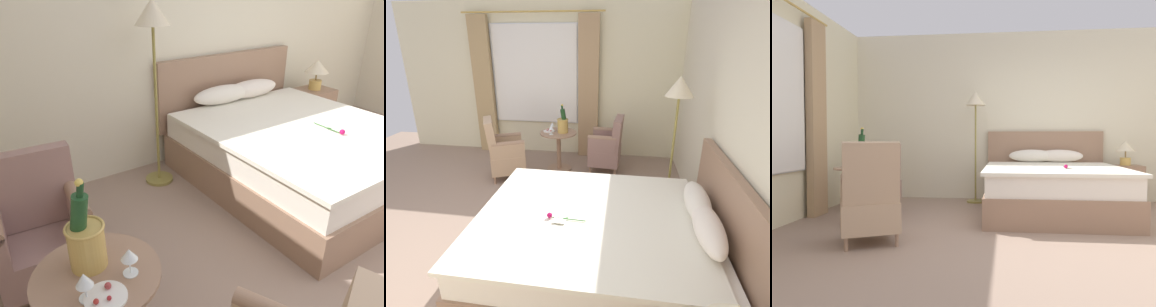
{
  "view_description": "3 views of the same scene",
  "coord_description": "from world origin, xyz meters",
  "views": [
    {
      "loc": [
        -2.48,
        -0.76,
        1.94
      ],
      "look_at": [
        -1.14,
        1.23,
        0.79
      ],
      "focal_mm": 35.0,
      "sensor_mm": 36.0,
      "label": 1
    },
    {
      "loc": [
        2.56,
        1.65,
        2.14
      ],
      "look_at": [
        -0.84,
        1.12,
        0.81
      ],
      "focal_mm": 28.0,
      "sensor_mm": 36.0,
      "label": 2
    },
    {
      "loc": [
        -0.37,
        -3.66,
        1.01
      ],
      "look_at": [
        -0.94,
        1.22,
        0.82
      ],
      "focal_mm": 35.0,
      "sensor_mm": 36.0,
      "label": 3
    }
  ],
  "objects": [
    {
      "name": "bed",
      "position": [
        0.23,
        1.52,
        0.35
      ],
      "size": [
        1.84,
        2.23,
        1.13
      ],
      "color": "#957159",
      "rests_on": "ground"
    },
    {
      "name": "floor_lamp_brass",
      "position": [
        -0.87,
        2.25,
        1.46
      ],
      "size": [
        0.32,
        0.32,
        1.76
      ],
      "color": "olive",
      "rests_on": "ground"
    },
    {
      "name": "wine_glass_near_bucket",
      "position": [
        -2.2,
        0.47,
        0.78
      ],
      "size": [
        0.08,
        0.08,
        0.14
      ],
      "color": "white",
      "rests_on": "side_table_round"
    },
    {
      "name": "wall_headboard_side",
      "position": [
        0.0,
        2.68,
        1.39
      ],
      "size": [
        6.04,
        0.12,
        2.77
      ],
      "color": "beige",
      "rests_on": "ground"
    },
    {
      "name": "armchair_by_window",
      "position": [
        -2.2,
        1.42,
        0.44
      ],
      "size": [
        0.62,
        0.56,
        0.94
      ],
      "color": "#957159",
      "rests_on": "ground"
    },
    {
      "name": "armchair_facing_bed",
      "position": [
        -1.68,
        -0.22,
        0.43
      ],
      "size": [
        0.72,
        0.74,
        0.99
      ],
      "color": "#957159",
      "rests_on": "ground"
    },
    {
      "name": "champagne_bucket",
      "position": [
        -2.11,
        0.67,
        0.83
      ],
      "size": [
        0.19,
        0.19,
        0.48
      ],
      "color": "tan",
      "rests_on": "side_table_round"
    },
    {
      "name": "snack_plate",
      "position": [
        -2.13,
        0.43,
        0.68
      ],
      "size": [
        0.19,
        0.19,
        0.04
      ],
      "color": "white",
      "rests_on": "side_table_round"
    },
    {
      "name": "ground_plane",
      "position": [
        0.0,
        0.0,
        0.0
      ],
      "size": [
        7.42,
        7.42,
        0.0
      ],
      "primitive_type": "plane",
      "color": "gray"
    },
    {
      "name": "wine_glass_near_edge",
      "position": [
        -1.97,
        0.51,
        0.78
      ],
      "size": [
        0.08,
        0.08,
        0.14
      ],
      "color": "white",
      "rests_on": "side_table_round"
    },
    {
      "name": "side_table_round",
      "position": [
        -2.11,
        0.59,
        0.38
      ],
      "size": [
        0.61,
        0.61,
        0.67
      ],
      "color": "#957159",
      "rests_on": "ground"
    },
    {
      "name": "wall_window_side",
      "position": [
        -3.0,
        0.0,
        1.38
      ],
      "size": [
        0.27,
        5.37,
        2.77
      ],
      "color": "beige",
      "rests_on": "ground"
    }
  ]
}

